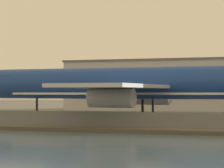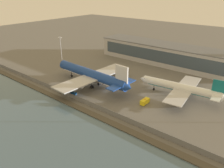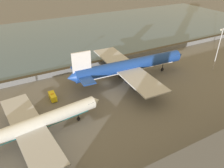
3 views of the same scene
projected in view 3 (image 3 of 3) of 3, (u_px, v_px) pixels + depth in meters
ground_plane at (106, 83)px, 90.80m from camera, size 500.00×500.00×0.00m
waterfront_lagoon at (57, 36)px, 144.75m from camera, size 320.00×98.00×0.01m
shoreline_seawall at (87, 64)px, 106.25m from camera, size 320.00×3.00×0.50m
perimeter_fence at (90, 66)px, 102.38m from camera, size 280.00×0.10×2.30m
cargo_jet_blue at (129, 66)px, 91.14m from camera, size 54.65×46.83×15.97m
passenger_jet_white_teal at (33, 125)px, 61.25m from camera, size 42.43×36.71×12.26m
baggage_tug at (112, 65)px, 104.36m from camera, size 3.54×2.51×1.80m
ops_van at (53, 96)px, 80.08m from camera, size 2.20×5.24×2.48m
apron_light_mast_apron_east at (218, 47)px, 95.96m from camera, size 3.20×0.40×19.60m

